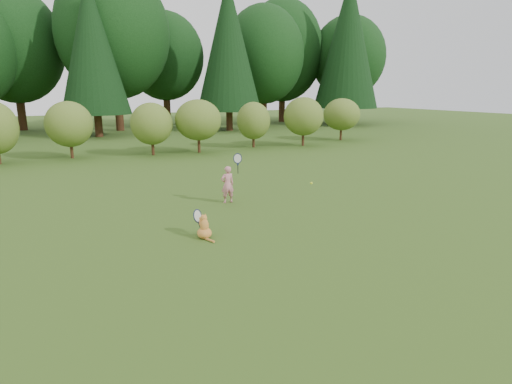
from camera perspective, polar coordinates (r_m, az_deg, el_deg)
name	(u,v)px	position (r m, az deg, el deg)	size (l,w,h in m)	color
ground	(264,230)	(9.74, 1.02, -5.12)	(100.00, 100.00, 0.00)	#2C4F16
shrub_row	(142,125)	(21.69, -15.00, 8.57)	(28.00, 3.00, 2.80)	#4E6820
woodland_backdrop	(104,20)	(31.79, -19.56, 20.77)	(48.00, 10.00, 15.00)	black
child	(228,184)	(11.97, -3.78, 1.12)	(0.58, 0.31, 1.56)	#D27D88
cat	(204,225)	(9.25, -6.96, -4.45)	(0.42, 0.76, 0.73)	#C36925
tennis_ball	(311,183)	(10.22, 7.40, 1.18)	(0.06, 0.06, 0.06)	#AACA17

